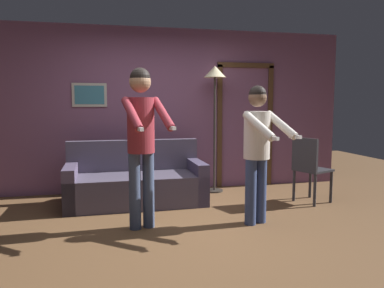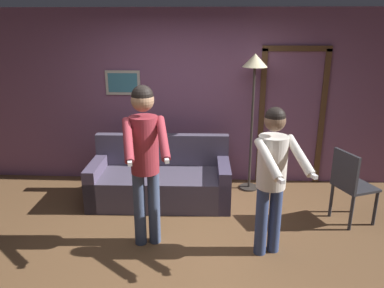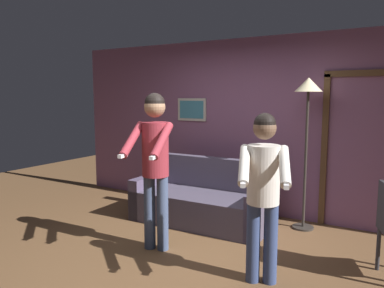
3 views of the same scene
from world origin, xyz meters
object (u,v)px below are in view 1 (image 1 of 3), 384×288
Objects in this scene: couch at (136,184)px; dining_chair_distant at (309,166)px; person_standing_right at (258,142)px; person_standing_left at (141,132)px; torchiere_lamp at (215,86)px.

dining_chair_distant is at bearing -11.74° from couch.
person_standing_right reaches higher than couch.
person_standing_left reaches higher than dining_chair_distant.
dining_chair_distant is (1.08, 0.73, -0.43)m from person_standing_right.
couch is 1.19× the size of person_standing_right.
torchiere_lamp is 1.24× the size of person_standing_right.
torchiere_lamp reaches higher than person_standing_left.
person_standing_right is at bearing -5.01° from person_standing_left.
couch is 1.38m from person_standing_left.
person_standing_right is 1.73× the size of dining_chair_distant.
torchiere_lamp is 2.14× the size of dining_chair_distant.
person_standing_right is at bearing -146.02° from dining_chair_distant.
person_standing_right is (1.32, -1.22, 0.68)m from couch.
person_standing_left is 1.92× the size of dining_chair_distant.
dining_chair_distant is (2.39, -0.50, 0.25)m from couch.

